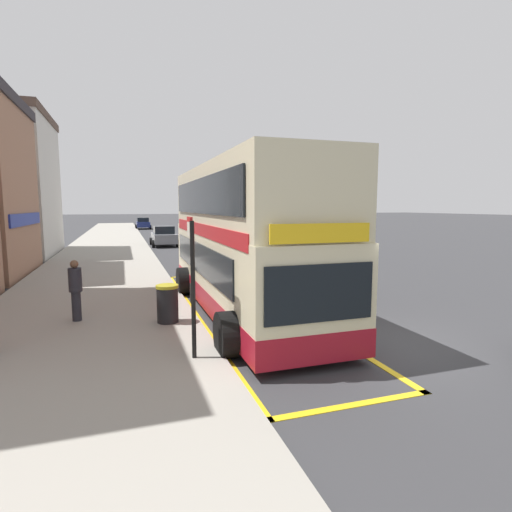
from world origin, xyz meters
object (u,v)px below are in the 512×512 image
object	(u,v)px
bus_stop_sign	(192,277)
pedestrian_waiting_near_sign	(76,288)
double_decker_bus	(242,244)
parked_car_navy_across	(143,223)
parked_car_grey_far	(164,236)
litter_bin	(168,303)

from	to	relation	value
bus_stop_sign	pedestrian_waiting_near_sign	bearing A→B (deg)	125.42
double_decker_bus	parked_car_navy_across	xyz separation A→B (m)	(-0.67, 47.28, -1.26)
double_decker_bus	parked_car_navy_across	bearing A→B (deg)	90.82
parked_car_grey_far	pedestrian_waiting_near_sign	bearing A→B (deg)	-99.17
parked_car_grey_far	pedestrian_waiting_near_sign	distance (m)	22.11
litter_bin	double_decker_bus	bearing A→B (deg)	23.70
double_decker_bus	parked_car_grey_far	size ratio (longest dim) A/B	2.44
double_decker_bus	litter_bin	world-z (taller)	double_decker_bus
parked_car_navy_across	parked_car_grey_far	xyz separation A→B (m)	(0.39, -25.76, 0.00)
parked_car_navy_across	pedestrian_waiting_near_sign	distance (m)	47.60
parked_car_navy_across	parked_car_grey_far	distance (m)	25.76
pedestrian_waiting_near_sign	litter_bin	size ratio (longest dim) A/B	1.64
double_decker_bus	litter_bin	bearing A→B (deg)	-156.30
parked_car_navy_across	litter_bin	world-z (taller)	parked_car_navy_across
double_decker_bus	parked_car_grey_far	xyz separation A→B (m)	(-0.28, 21.52, -1.26)
double_decker_bus	bus_stop_sign	bearing A→B (deg)	-119.95
double_decker_bus	parked_car_grey_far	bearing A→B (deg)	90.75
bus_stop_sign	parked_car_grey_far	xyz separation A→B (m)	(1.86, 25.25, -1.00)
parked_car_grey_far	litter_bin	bearing A→B (deg)	-92.98
bus_stop_sign	parked_car_grey_far	size ratio (longest dim) A/B	0.68
pedestrian_waiting_near_sign	bus_stop_sign	bearing A→B (deg)	-54.58
parked_car_navy_across	litter_bin	size ratio (longest dim) A/B	4.18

